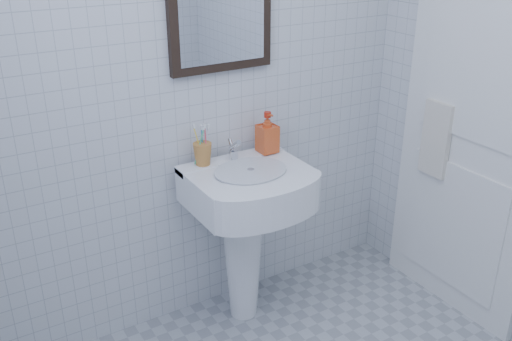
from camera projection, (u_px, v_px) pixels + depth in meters
wall_back at (201, 70)px, 2.56m from camera, size 2.20×0.02×2.50m
washbasin at (245, 219)px, 2.72m from camera, size 0.55×0.40×0.84m
faucet at (234, 151)px, 2.67m from camera, size 0.05×0.10×0.11m
toothbrush_cup at (203, 154)px, 2.61m from camera, size 0.09×0.09×0.10m
soap_dispenser at (267, 132)px, 2.74m from camera, size 0.09×0.09×0.20m
wall_mirror at (220, 0)px, 2.47m from camera, size 0.50×0.04×0.62m
bathroom_door at (473, 123)px, 2.67m from camera, size 0.04×0.80×2.00m
towel_ring at (443, 104)px, 2.77m from camera, size 0.01×0.18×0.18m
hand_towel at (436, 139)px, 2.83m from camera, size 0.03×0.16×0.38m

